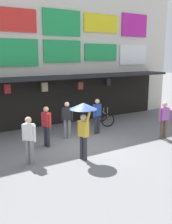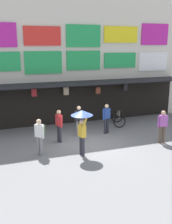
% 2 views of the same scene
% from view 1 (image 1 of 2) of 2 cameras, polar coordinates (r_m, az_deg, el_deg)
% --- Properties ---
extents(ground_plane, '(80.00, 80.00, 0.00)m').
position_cam_1_polar(ground_plane, '(10.62, -1.06, -7.93)').
color(ground_plane, slate).
extents(shopfront, '(18.00, 2.60, 8.00)m').
position_cam_1_polar(shopfront, '(14.08, -10.94, 13.29)').
color(shopfront, beige).
rests_on(shopfront, ground).
extents(bicycle_parked, '(1.04, 1.32, 1.05)m').
position_cam_1_polar(bicycle_parked, '(14.13, 4.12, -1.13)').
color(bicycle_parked, black).
rests_on(bicycle_parked, ground).
extents(pedestrian_in_white, '(0.30, 0.52, 1.68)m').
position_cam_1_polar(pedestrian_in_white, '(10.62, -8.70, -2.71)').
color(pedestrian_in_white, '#2D2D38').
rests_on(pedestrian_in_white, ground).
extents(pedestrian_with_umbrella, '(0.96, 0.96, 2.08)m').
position_cam_1_polar(pedestrian_with_umbrella, '(9.02, -0.59, -0.71)').
color(pedestrian_with_umbrella, '#2D2D38').
rests_on(pedestrian_with_umbrella, ground).
extents(pedestrian_in_green, '(0.52, 0.41, 1.68)m').
position_cam_1_polar(pedestrian_in_green, '(12.01, 16.72, -1.15)').
color(pedestrian_in_green, brown).
rests_on(pedestrian_in_green, ground).
extents(pedestrian_in_purple, '(0.47, 0.48, 1.68)m').
position_cam_1_polar(pedestrian_in_purple, '(9.04, -12.34, -5.31)').
color(pedestrian_in_purple, gray).
rests_on(pedestrian_in_purple, ground).
extents(pedestrian_in_blue, '(0.51, 0.31, 1.68)m').
position_cam_1_polar(pedestrian_in_blue, '(12.29, 2.47, -0.51)').
color(pedestrian_in_blue, '#2D2D38').
rests_on(pedestrian_in_blue, ground).
extents(pedestrian_in_red, '(0.45, 0.38, 1.68)m').
position_cam_1_polar(pedestrian_in_red, '(11.57, -4.19, -1.34)').
color(pedestrian_in_red, gray).
rests_on(pedestrian_in_red, ground).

